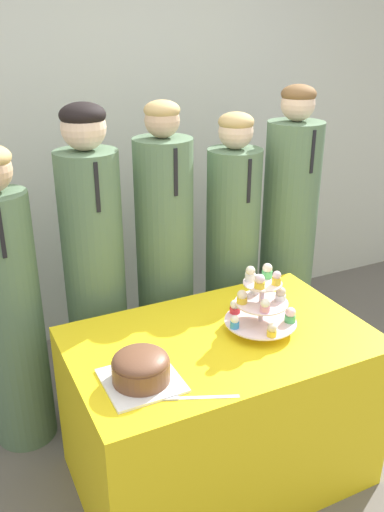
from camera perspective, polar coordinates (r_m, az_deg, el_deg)
wall_back at (r=3.39m, az=-9.51°, el=13.20°), size 9.00×0.06×2.70m
table at (r=2.49m, az=2.88°, el=-15.66°), size 1.25×0.78×0.73m
round_cake at (r=1.99m, az=-5.40°, el=-11.59°), size 0.27×0.27×0.13m
cake_knife at (r=1.94m, az=-1.17°, el=-14.74°), size 0.29×0.14×0.01m
cupcake_stand at (r=2.28m, az=7.33°, el=-4.82°), size 0.30×0.30×0.29m
student_0 at (r=2.64m, az=-18.62°, el=-5.50°), size 0.29×0.30×1.48m
student_1 at (r=2.67m, az=-10.14°, el=-2.44°), size 0.29×0.30×1.62m
student_2 at (r=2.79m, az=-2.83°, el=-1.39°), size 0.29×0.29×1.61m
student_3 at (r=2.97m, az=4.20°, el=-0.59°), size 0.28×0.29×1.53m
student_4 at (r=3.13m, az=10.03°, el=1.46°), size 0.30×0.31×1.64m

